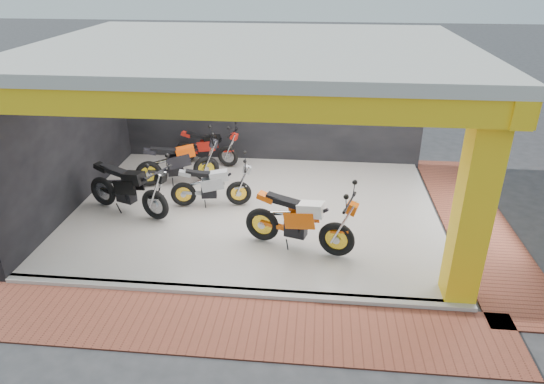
{
  "coord_description": "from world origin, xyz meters",
  "views": [
    {
      "loc": [
        1.33,
        -7.59,
        5.13
      ],
      "look_at": [
        0.46,
        1.21,
        0.9
      ],
      "focal_mm": 32.0,
      "sensor_mm": 36.0,
      "label": 1
    }
  ],
  "objects": [
    {
      "name": "paver_front",
      "position": [
        0.0,
        -1.8,
        0.01
      ],
      "size": [
        9.0,
        1.4,
        0.03
      ],
      "primitive_type": "cube",
      "color": "brown",
      "rests_on": "ground"
    },
    {
      "name": "moto_row_a",
      "position": [
        -0.38,
        2.1,
        0.68
      ],
      "size": [
        1.99,
        0.97,
        1.17
      ],
      "primitive_type": null,
      "rotation": [
        0.0,
        0.0,
        0.14
      ],
      "color": "#999BA0",
      "rests_on": "showroom_floor"
    },
    {
      "name": "paver_right",
      "position": [
        4.8,
        2.0,
        0.01
      ],
      "size": [
        1.4,
        7.0,
        0.03
      ],
      "primitive_type": "cube",
      "color": "brown",
      "rests_on": "ground"
    },
    {
      "name": "moto_row_c",
      "position": [
        -1.41,
        3.34,
        0.76
      ],
      "size": [
        2.29,
        1.43,
        1.31
      ],
      "primitive_type": null,
      "rotation": [
        0.0,
        0.0,
        0.32
      ],
      "color": "black",
      "rests_on": "showroom_floor"
    },
    {
      "name": "moto_hero",
      "position": [
        1.76,
        0.2,
        0.8
      ],
      "size": [
        2.45,
        1.46,
        1.41
      ],
      "primitive_type": null,
      "rotation": [
        0.0,
        0.0,
        -0.28
      ],
      "color": "#ED580A",
      "rests_on": "showroom_floor"
    },
    {
      "name": "moto_row_b",
      "position": [
        -2.04,
        1.25,
        0.79
      ],
      "size": [
        2.41,
        1.59,
        1.38
      ],
      "primitive_type": null,
      "rotation": [
        0.0,
        0.0,
        -0.37
      ],
      "color": "black",
      "rests_on": "showroom_floor"
    },
    {
      "name": "moto_row_d",
      "position": [
        -1.04,
        4.33,
        0.68
      ],
      "size": [
        2.0,
        1.04,
        1.17
      ],
      "primitive_type": null,
      "rotation": [
        0.0,
        0.0,
        -0.18
      ],
      "color": "red",
      "rests_on": "showroom_floor"
    },
    {
      "name": "header_beam_right",
      "position": [
        4.0,
        2.0,
        3.3
      ],
      "size": [
        0.3,
        6.4,
        0.4
      ],
      "primitive_type": "cube",
      "color": "yellow",
      "rests_on": "corner_column"
    },
    {
      "name": "showroom_floor",
      "position": [
        0.0,
        2.0,
        0.05
      ],
      "size": [
        8.0,
        6.0,
        0.1
      ],
      "primitive_type": "cube",
      "color": "silver",
      "rests_on": "ground"
    },
    {
      "name": "header_beam_front",
      "position": [
        0.0,
        -1.0,
        3.3
      ],
      "size": [
        8.4,
        0.3,
        0.4
      ],
      "primitive_type": "cube",
      "color": "yellow",
      "rests_on": "corner_column"
    },
    {
      "name": "showroom_ceiling",
      "position": [
        0.0,
        2.0,
        3.6
      ],
      "size": [
        8.4,
        6.4,
        0.2
      ],
      "primitive_type": "cube",
      "color": "beige",
      "rests_on": "corner_column"
    },
    {
      "name": "left_wall",
      "position": [
        -4.1,
        2.0,
        1.75
      ],
      "size": [
        0.2,
        6.2,
        3.5
      ],
      "primitive_type": "cube",
      "color": "black",
      "rests_on": "ground"
    },
    {
      "name": "back_wall",
      "position": [
        0.0,
        5.1,
        1.75
      ],
      "size": [
        8.2,
        0.2,
        3.5
      ],
      "primitive_type": "cube",
      "color": "black",
      "rests_on": "ground"
    },
    {
      "name": "corner_column",
      "position": [
        3.75,
        -0.75,
        1.75
      ],
      "size": [
        0.5,
        0.5,
        3.5
      ],
      "primitive_type": "cube",
      "color": "yellow",
      "rests_on": "ground"
    },
    {
      "name": "ground",
      "position": [
        0.0,
        0.0,
        0.0
      ],
      "size": [
        80.0,
        80.0,
        0.0
      ],
      "primitive_type": "plane",
      "color": "#2D2D30",
      "rests_on": "ground"
    },
    {
      "name": "floor_kerb",
      "position": [
        0.0,
        -1.02,
        0.05
      ],
      "size": [
        8.0,
        0.2,
        0.1
      ],
      "primitive_type": "cube",
      "color": "silver",
      "rests_on": "ground"
    }
  ]
}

